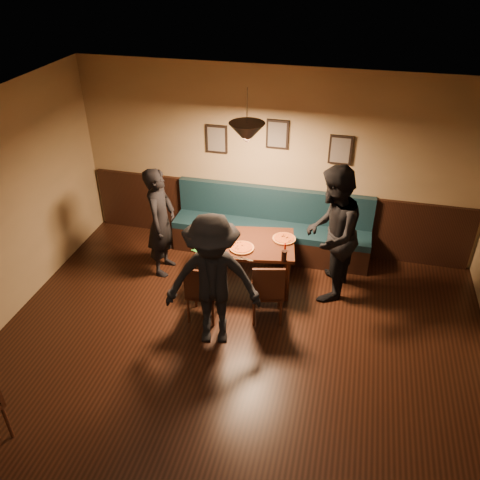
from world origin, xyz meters
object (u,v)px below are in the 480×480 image
at_px(diner_left, 161,222).
at_px(soda_glass, 284,256).
at_px(tabasco_bottle, 285,247).
at_px(chair_near_left, 203,290).
at_px(diner_front, 213,282).
at_px(booth_bench, 271,225).
at_px(chair_near_right, 267,289).
at_px(diner_right, 331,235).
at_px(dining_table, 246,263).

height_order(diner_left, soda_glass, diner_left).
bearing_deg(tabasco_bottle, chair_near_left, -141.28).
xyz_separation_m(diner_front, tabasco_bottle, (0.67, 1.10, -0.10)).
distance_m(booth_bench, diner_left, 1.68).
xyz_separation_m(chair_near_right, diner_front, (-0.55, -0.54, 0.42)).
distance_m(diner_right, tabasco_bottle, 0.62).
height_order(chair_near_right, diner_left, diner_left).
bearing_deg(diner_left, diner_right, -90.96).
relative_size(chair_near_right, tabasco_bottle, 7.18).
distance_m(diner_front, tabasco_bottle, 1.29).
relative_size(dining_table, diner_right, 0.69).
bearing_deg(chair_near_right, soda_glass, 52.13).
xyz_separation_m(diner_right, diner_front, (-1.25, -1.25, -0.08)).
distance_m(diner_left, tabasco_bottle, 1.80).
bearing_deg(booth_bench, dining_table, -102.46).
distance_m(dining_table, tabasco_bottle, 0.69).
bearing_deg(tabasco_bottle, booth_bench, 110.96).
bearing_deg(diner_front, booth_bench, 69.06).
bearing_deg(tabasco_bottle, chair_near_right, -102.26).
bearing_deg(chair_near_right, diner_front, -148.81).
xyz_separation_m(diner_right, soda_glass, (-0.55, -0.39, -0.17)).
bearing_deg(chair_near_left, soda_glass, 26.18).
bearing_deg(diner_right, dining_table, -79.65).
height_order(chair_near_left, tabasco_bottle, chair_near_left).
distance_m(chair_near_left, soda_glass, 1.12).
distance_m(diner_front, soda_glass, 1.11).
height_order(dining_table, diner_right, diner_right).
bearing_deg(booth_bench, chair_near_left, -108.40).
relative_size(diner_left, tabasco_bottle, 13.08).
xyz_separation_m(booth_bench, tabasco_bottle, (0.36, -0.94, 0.26)).
height_order(diner_right, soda_glass, diner_right).
height_order(chair_near_left, diner_right, diner_right).
xyz_separation_m(booth_bench, chair_near_left, (-0.56, -1.67, -0.07)).
distance_m(diner_left, diner_front, 1.67).
height_order(soda_glass, tabasco_bottle, soda_glass).
bearing_deg(dining_table, diner_right, -6.39).
height_order(dining_table, chair_near_right, chair_near_right).
bearing_deg(booth_bench, diner_right, -40.07).
height_order(chair_near_right, tabasco_bottle, chair_near_right).
distance_m(dining_table, diner_right, 1.28).
bearing_deg(diner_front, chair_near_left, 111.62).
relative_size(diner_right, diner_front, 1.09).
relative_size(diner_left, diner_right, 0.86).
height_order(diner_left, diner_front, diner_front).
bearing_deg(soda_glass, diner_left, 168.29).
bearing_deg(chair_near_left, diner_front, -57.70).
distance_m(diner_left, soda_glass, 1.86).
bearing_deg(booth_bench, soda_glass, -71.93).
height_order(dining_table, tabasco_bottle, tabasco_bottle).
bearing_deg(chair_near_right, tabasco_bottle, 64.68).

